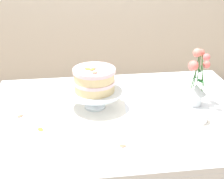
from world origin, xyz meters
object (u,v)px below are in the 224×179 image
object	(u,v)px
layer_cake	(94,80)
flower_vase	(197,83)
dining_table	(124,129)
teacup	(200,119)
cake_stand	(95,94)

from	to	relation	value
layer_cake	flower_vase	distance (m)	0.54
dining_table	teacup	size ratio (longest dim) A/B	11.41
teacup	flower_vase	bearing A→B (deg)	76.45
flower_vase	teacup	size ratio (longest dim) A/B	2.57
layer_cake	teacup	world-z (taller)	layer_cake
layer_cake	flower_vase	world-z (taller)	flower_vase
cake_stand	teacup	world-z (taller)	cake_stand
cake_stand	teacup	size ratio (longest dim) A/B	2.36
layer_cake	dining_table	bearing A→B (deg)	-30.88
dining_table	flower_vase	size ratio (longest dim) A/B	4.44
flower_vase	layer_cake	bearing A→B (deg)	175.94
teacup	dining_table	bearing A→B (deg)	158.02
layer_cake	flower_vase	xyz separation A→B (m)	(0.53, -0.04, -0.03)
cake_stand	teacup	distance (m)	0.54
flower_vase	dining_table	bearing A→B (deg)	-173.07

